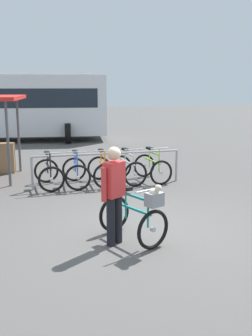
% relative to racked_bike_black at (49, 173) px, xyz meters
% --- Properties ---
extents(ground_plane, '(80.00, 80.00, 0.00)m').
position_rel_racked_bike_black_xyz_m(ground_plane, '(1.60, -3.45, -0.37)').
color(ground_plane, '#514F4C').
extents(bike_rack_rail, '(3.91, 0.25, 0.88)m').
position_rel_racked_bike_black_xyz_m(bike_rack_rail, '(1.51, -0.10, 0.32)').
color(bike_rack_rail, '#99999E').
rests_on(bike_rack_rail, ground).
extents(racked_bike_black, '(0.78, 1.18, 0.98)m').
position_rel_racked_bike_black_xyz_m(racked_bike_black, '(0.00, 0.00, 0.00)').
color(racked_bike_black, black).
rests_on(racked_bike_black, ground).
extents(racked_bike_blue, '(0.67, 1.11, 0.97)m').
position_rel_racked_bike_black_xyz_m(racked_bike_blue, '(0.70, 0.03, 0.00)').
color(racked_bike_blue, black).
rests_on(racked_bike_blue, ground).
extents(racked_bike_orange, '(0.69, 1.13, 0.98)m').
position_rel_racked_bike_black_xyz_m(racked_bike_orange, '(1.40, 0.07, 0.00)').
color(racked_bike_orange, black).
rests_on(racked_bike_orange, ground).
extents(racked_bike_white, '(0.86, 1.22, 0.98)m').
position_rel_racked_bike_black_xyz_m(racked_bike_white, '(2.10, 0.10, 0.00)').
color(racked_bike_white, black).
rests_on(racked_bike_white, ground).
extents(racked_bike_lime, '(0.87, 1.22, 0.98)m').
position_rel_racked_bike_black_xyz_m(racked_bike_lime, '(2.80, 0.14, 0.00)').
color(racked_bike_lime, black).
rests_on(racked_bike_lime, ground).
extents(featured_bicycle, '(1.08, 1.26, 1.09)m').
position_rel_racked_bike_black_xyz_m(featured_bicycle, '(1.37, -3.96, 0.12)').
color(featured_bicycle, black).
rests_on(featured_bicycle, ground).
extents(person_with_featured_bike, '(0.44, 0.38, 1.64)m').
position_rel_racked_bike_black_xyz_m(person_with_featured_bike, '(0.98, -3.96, 0.54)').
color(person_with_featured_bike, black).
rests_on(person_with_featured_bike, ground).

